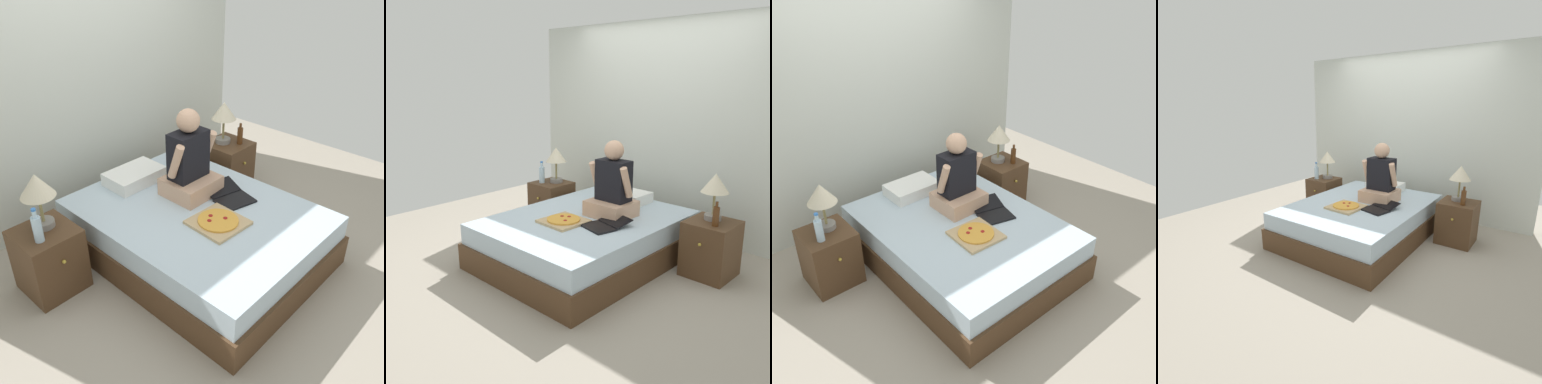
# 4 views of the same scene
# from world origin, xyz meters

# --- Properties ---
(ground_plane) EXTENTS (5.85, 5.85, 0.00)m
(ground_plane) POSITION_xyz_m (0.00, 0.00, 0.00)
(ground_plane) COLOR #9E9384
(wall_back) EXTENTS (3.85, 0.12, 2.50)m
(wall_back) POSITION_xyz_m (0.00, 1.39, 1.25)
(wall_back) COLOR silver
(wall_back) RESTS_ON ground
(bed) EXTENTS (1.56, 2.06, 0.47)m
(bed) POSITION_xyz_m (0.00, 0.00, 0.23)
(bed) COLOR #4C331E
(bed) RESTS_ON ground
(nightstand_left) EXTENTS (0.44, 0.47, 0.54)m
(nightstand_left) POSITION_xyz_m (-1.11, 0.56, 0.27)
(nightstand_left) COLOR #4C331E
(nightstand_left) RESTS_ON ground
(lamp_on_left_nightstand) EXTENTS (0.26, 0.26, 0.45)m
(lamp_on_left_nightstand) POSITION_xyz_m (-1.07, 0.61, 0.87)
(lamp_on_left_nightstand) COLOR gray
(lamp_on_left_nightstand) RESTS_ON nightstand_left
(water_bottle) EXTENTS (0.07, 0.07, 0.28)m
(water_bottle) POSITION_xyz_m (-1.19, 0.47, 0.66)
(water_bottle) COLOR silver
(water_bottle) RESTS_ON nightstand_left
(nightstand_right) EXTENTS (0.44, 0.47, 0.54)m
(nightstand_right) POSITION_xyz_m (1.11, 0.56, 0.27)
(nightstand_right) COLOR #4C331E
(nightstand_right) RESTS_ON ground
(lamp_on_right_nightstand) EXTENTS (0.26, 0.26, 0.45)m
(lamp_on_right_nightstand) POSITION_xyz_m (1.08, 0.61, 0.87)
(lamp_on_right_nightstand) COLOR gray
(lamp_on_right_nightstand) RESTS_ON nightstand_right
(beer_bottle) EXTENTS (0.06, 0.06, 0.23)m
(beer_bottle) POSITION_xyz_m (1.18, 0.46, 0.64)
(beer_bottle) COLOR #512D14
(beer_bottle) RESTS_ON nightstand_right
(pillow) EXTENTS (0.52, 0.34, 0.12)m
(pillow) POSITION_xyz_m (-0.05, 0.75, 0.53)
(pillow) COLOR white
(pillow) RESTS_ON bed
(person_seated) EXTENTS (0.47, 0.40, 0.78)m
(person_seated) POSITION_xyz_m (0.15, 0.23, 0.76)
(person_seated) COLOR tan
(person_seated) RESTS_ON bed
(laptop) EXTENTS (0.41, 0.48, 0.07)m
(laptop) POSITION_xyz_m (0.32, -0.10, 0.49)
(laptop) COLOR black
(laptop) RESTS_ON bed
(pizza_box) EXTENTS (0.42, 0.42, 0.05)m
(pizza_box) POSITION_xyz_m (-0.05, -0.27, 0.49)
(pizza_box) COLOR tan
(pizza_box) RESTS_ON bed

